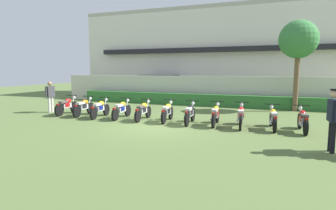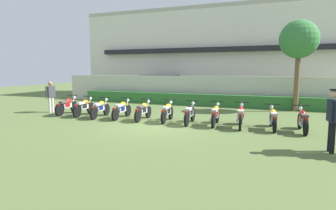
% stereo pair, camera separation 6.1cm
% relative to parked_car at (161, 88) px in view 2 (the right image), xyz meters
% --- Properties ---
extents(ground, '(60.00, 60.00, 0.00)m').
position_rel_parked_car_xyz_m(ground, '(3.82, -9.53, -0.94)').
color(ground, '#566B38').
extents(building, '(22.59, 6.50, 7.16)m').
position_rel_parked_car_xyz_m(building, '(3.82, 4.53, 2.65)').
color(building, silver).
rests_on(building, ground).
extents(compound_wall, '(21.46, 0.30, 1.88)m').
position_rel_parked_car_xyz_m(compound_wall, '(3.82, -1.55, 0.00)').
color(compound_wall, beige).
rests_on(compound_wall, ground).
extents(hedge_row, '(17.17, 0.70, 0.74)m').
position_rel_parked_car_xyz_m(hedge_row, '(3.82, -2.25, -0.56)').
color(hedge_row, '#337033').
rests_on(hedge_row, ground).
extents(parked_car, '(4.65, 2.40, 1.89)m').
position_rel_parked_car_xyz_m(parked_car, '(0.00, 0.00, 0.00)').
color(parked_car, '#9EA3A8').
rests_on(parked_car, ground).
extents(tree_near_inspector, '(2.06, 2.06, 4.96)m').
position_rel_parked_car_xyz_m(tree_near_inspector, '(9.32, -2.78, 2.93)').
color(tree_near_inspector, brown).
rests_on(tree_near_inspector, ground).
extents(motorcycle_in_row_0, '(0.60, 1.86, 0.97)m').
position_rel_parked_car_xyz_m(motorcycle_in_row_0, '(-1.68, -8.36, -0.48)').
color(motorcycle_in_row_0, black).
rests_on(motorcycle_in_row_0, ground).
extents(motorcycle_in_row_1, '(0.60, 1.83, 0.96)m').
position_rel_parked_car_xyz_m(motorcycle_in_row_1, '(-0.59, -8.42, -0.49)').
color(motorcycle_in_row_1, black).
rests_on(motorcycle_in_row_1, ground).
extents(motorcycle_in_row_2, '(0.60, 1.88, 0.95)m').
position_rel_parked_car_xyz_m(motorcycle_in_row_2, '(0.44, -8.53, -0.49)').
color(motorcycle_in_row_2, black).
rests_on(motorcycle_in_row_2, ground).
extents(motorcycle_in_row_3, '(0.60, 1.90, 0.94)m').
position_rel_parked_car_xyz_m(motorcycle_in_row_3, '(1.56, -8.40, -0.50)').
color(motorcycle_in_row_3, black).
rests_on(motorcycle_in_row_3, ground).
extents(motorcycle_in_row_4, '(0.60, 1.85, 0.94)m').
position_rel_parked_car_xyz_m(motorcycle_in_row_4, '(2.69, -8.41, -0.50)').
color(motorcycle_in_row_4, black).
rests_on(motorcycle_in_row_4, ground).
extents(motorcycle_in_row_5, '(0.60, 1.80, 0.95)m').
position_rel_parked_car_xyz_m(motorcycle_in_row_5, '(3.87, -8.38, -0.50)').
color(motorcycle_in_row_5, black).
rests_on(motorcycle_in_row_5, ground).
extents(motorcycle_in_row_6, '(0.60, 1.82, 0.96)m').
position_rel_parked_car_xyz_m(motorcycle_in_row_6, '(4.96, -8.53, -0.49)').
color(motorcycle_in_row_6, black).
rests_on(motorcycle_in_row_6, ground).
extents(motorcycle_in_row_7, '(0.60, 1.84, 0.96)m').
position_rel_parked_car_xyz_m(motorcycle_in_row_7, '(6.04, -8.45, -0.49)').
color(motorcycle_in_row_7, black).
rests_on(motorcycle_in_row_7, ground).
extents(motorcycle_in_row_8, '(0.60, 1.96, 0.98)m').
position_rel_parked_car_xyz_m(motorcycle_in_row_8, '(7.07, -8.49, -0.48)').
color(motorcycle_in_row_8, black).
rests_on(motorcycle_in_row_8, ground).
extents(motorcycle_in_row_9, '(0.60, 1.83, 0.94)m').
position_rel_parked_car_xyz_m(motorcycle_in_row_9, '(8.27, -8.45, -0.50)').
color(motorcycle_in_row_9, black).
rests_on(motorcycle_in_row_9, ground).
extents(motorcycle_in_row_10, '(0.60, 1.84, 0.96)m').
position_rel_parked_car_xyz_m(motorcycle_in_row_10, '(9.31, -8.54, -0.49)').
color(motorcycle_in_row_10, black).
rests_on(motorcycle_in_row_10, ground).
extents(inspector_person, '(0.22, 0.67, 1.67)m').
position_rel_parked_car_xyz_m(inspector_person, '(-3.00, -8.08, 0.05)').
color(inspector_person, silver).
rests_on(inspector_person, ground).
extents(officer_0, '(0.27, 0.69, 1.77)m').
position_rel_parked_car_xyz_m(officer_0, '(9.86, -11.16, 0.13)').
color(officer_0, black).
rests_on(officer_0, ground).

